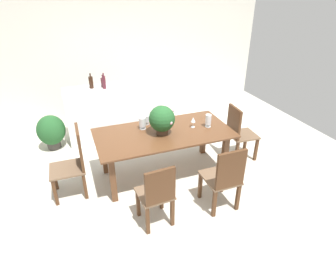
{
  "coord_description": "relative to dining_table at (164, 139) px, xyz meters",
  "views": [
    {
      "loc": [
        -1.26,
        -3.54,
        2.7
      ],
      "look_at": [
        0.08,
        0.04,
        0.67
      ],
      "focal_mm": 30.26,
      "sensor_mm": 36.0,
      "label": 1
    }
  ],
  "objects": [
    {
      "name": "wine_glass",
      "position": [
        0.48,
        0.0,
        0.23
      ],
      "size": [
        0.07,
        0.07,
        0.17
      ],
      "color": "silver",
      "rests_on": "dining_table"
    },
    {
      "name": "flower_centerpiece",
      "position": [
        -0.04,
        -0.03,
        0.34
      ],
      "size": [
        0.38,
        0.38,
        0.43
      ],
      "color": "#4C3828",
      "rests_on": "dining_table"
    },
    {
      "name": "chair_near_right",
      "position": [
        0.46,
        -1.03,
        -0.11
      ],
      "size": [
        0.43,
        0.48,
        0.96
      ],
      "rotation": [
        0.0,
        0.0,
        3.15
      ],
      "color": "#4C2D19",
      "rests_on": "ground"
    },
    {
      "name": "crystal_vase_center_near",
      "position": [
        -0.15,
        0.35,
        0.2
      ],
      "size": [
        0.09,
        0.09,
        0.15
      ],
      "color": "silver",
      "rests_on": "dining_table"
    },
    {
      "name": "kitchen_counter",
      "position": [
        -0.45,
        1.61,
        -0.14
      ],
      "size": [
        1.79,
        0.59,
        1.0
      ],
      "primitive_type": "cube",
      "color": "white",
      "rests_on": "ground"
    },
    {
      "name": "wine_bottle_amber",
      "position": [
        -0.81,
        1.69,
        0.47
      ],
      "size": [
        0.08,
        0.08,
        0.28
      ],
      "color": "black",
      "rests_on": "kitchen_counter"
    },
    {
      "name": "potted_plant_floor",
      "position": [
        -1.64,
        1.48,
        -0.28
      ],
      "size": [
        0.5,
        0.5,
        0.64
      ],
      "color": "#423D38",
      "rests_on": "ground"
    },
    {
      "name": "dining_table",
      "position": [
        0.0,
        0.0,
        0.0
      ],
      "size": [
        2.03,
        1.02,
        0.74
      ],
      "color": "brown",
      "rests_on": "ground"
    },
    {
      "name": "chair_head_end",
      "position": [
        -1.32,
        -0.0,
        -0.08
      ],
      "size": [
        0.47,
        0.44,
        1.02
      ],
      "rotation": [
        0.0,
        0.0,
        -1.58
      ],
      "color": "#4C2D19",
      "rests_on": "ground"
    },
    {
      "name": "back_wall",
      "position": [
        0.0,
        2.6,
        0.67
      ],
      "size": [
        6.4,
        0.1,
        2.6
      ],
      "primitive_type": "cube",
      "color": "silver",
      "rests_on": "ground"
    },
    {
      "name": "ground_plane",
      "position": [
        0.0,
        -0.0,
        -0.63
      ],
      "size": [
        7.04,
        7.04,
        0.0
      ],
      "primitive_type": "plane",
      "color": "beige"
    },
    {
      "name": "crystal_vase_left",
      "position": [
        0.71,
        -0.06,
        0.23
      ],
      "size": [
        0.09,
        0.09,
        0.2
      ],
      "color": "silver",
      "rests_on": "dining_table"
    },
    {
      "name": "crystal_vase_right",
      "position": [
        -0.26,
        0.22,
        0.22
      ],
      "size": [
        0.1,
        0.1,
        0.19
      ],
      "color": "silver",
      "rests_on": "dining_table"
    },
    {
      "name": "wine_bottle_green",
      "position": [
        -0.59,
        1.58,
        0.48
      ],
      "size": [
        0.06,
        0.06,
        0.29
      ],
      "color": "#511E28",
      "rests_on": "kitchen_counter"
    },
    {
      "name": "wine_bottle_dark",
      "position": [
        -0.6,
        1.7,
        0.45
      ],
      "size": [
        0.08,
        0.08,
        0.23
      ],
      "color": "#511E28",
      "rests_on": "kitchen_counter"
    },
    {
      "name": "chair_near_left",
      "position": [
        -0.45,
        -1.01,
        -0.14
      ],
      "size": [
        0.43,
        0.44,
        0.9
      ],
      "rotation": [
        0.0,
        0.0,
        3.22
      ],
      "color": "#4C2D19",
      "rests_on": "ground"
    },
    {
      "name": "chair_foot_end",
      "position": [
        1.33,
        0.01,
        -0.11
      ],
      "size": [
        0.47,
        0.45,
        0.96
      ],
      "rotation": [
        0.0,
        0.0,
        1.51
      ],
      "color": "#4C2D19",
      "rests_on": "ground"
    }
  ]
}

